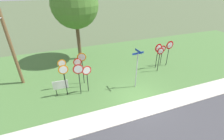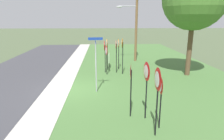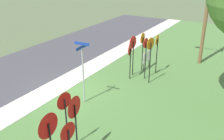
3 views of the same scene
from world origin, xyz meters
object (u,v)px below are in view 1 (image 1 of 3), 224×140
object	(u,v)px
stop_sign_center_tall	(87,73)
yield_sign_near_left	(160,54)
utility_pole	(7,37)
yield_sign_far_left	(169,47)
street_name_post	(137,66)
oak_tree_left	(75,5)
stop_sign_far_left	(63,68)
yield_sign_near_right	(158,50)
stop_sign_far_right	(79,73)
stop_sign_near_left	(82,62)
stop_sign_near_right	(64,74)
stop_sign_far_center	(78,67)
notice_board	(61,86)
yield_sign_far_right	(162,51)

from	to	relation	value
stop_sign_center_tall	yield_sign_near_left	distance (m)	7.00
utility_pole	yield_sign_far_left	bearing A→B (deg)	-5.91
utility_pole	street_name_post	bearing A→B (deg)	-22.71
street_name_post	oak_tree_left	world-z (taller)	oak_tree_left
stop_sign_far_left	oak_tree_left	xyz separation A→B (m)	(2.11, 5.19, 3.79)
oak_tree_left	yield_sign_near_right	bearing A→B (deg)	-35.58
street_name_post	oak_tree_left	distance (m)	8.53
yield_sign_near_left	stop_sign_far_left	bearing A→B (deg)	-174.31
stop_sign_far_right	yield_sign_near_right	xyz separation A→B (m)	(7.77, 1.59, 0.02)
yield_sign_far_left	street_name_post	bearing A→B (deg)	-154.77
yield_sign_near_right	yield_sign_far_left	world-z (taller)	yield_sign_far_left
street_name_post	oak_tree_left	xyz separation A→B (m)	(-3.26, 6.95, 3.72)
stop_sign_near_left	stop_sign_far_right	bearing A→B (deg)	-100.45
stop_sign_near_left	oak_tree_left	distance (m)	6.19
stop_sign_near_right	yield_sign_near_left	size ratio (longest dim) A/B	1.06
stop_sign_far_center	utility_pole	world-z (taller)	utility_pole
stop_sign_far_left	street_name_post	world-z (taller)	street_name_post
stop_sign_far_left	stop_sign_far_center	distance (m)	1.15
stop_sign_center_tall	street_name_post	distance (m)	3.82
stop_sign_far_left	yield_sign_far_left	size ratio (longest dim) A/B	0.98
yield_sign_near_left	notice_board	size ratio (longest dim) A/B	1.93
notice_board	street_name_post	bearing A→B (deg)	-6.85
utility_pole	notice_board	size ratio (longest dim) A/B	6.01
yield_sign_far_right	street_name_post	xyz separation A→B (m)	(-4.24, -2.56, 0.35)
yield_sign_far_right	utility_pole	xyz separation A→B (m)	(-12.98, 1.10, 2.54)
stop_sign_far_right	yield_sign_far_left	distance (m)	9.26
stop_sign_near_right	oak_tree_left	size ratio (longest dim) A/B	0.33
yield_sign_near_left	oak_tree_left	world-z (taller)	oak_tree_left
yield_sign_far_right	utility_pole	distance (m)	13.27
yield_sign_near_right	oak_tree_left	world-z (taller)	oak_tree_left
stop_sign_near_right	stop_sign_center_tall	size ratio (longest dim) A/B	1.14
stop_sign_center_tall	utility_pole	size ratio (longest dim) A/B	0.30
stop_sign_center_tall	yield_sign_far_left	bearing A→B (deg)	1.44
stop_sign_center_tall	stop_sign_far_right	bearing A→B (deg)	-178.47
stop_sign_far_left	stop_sign_center_tall	world-z (taller)	stop_sign_far_left
stop_sign_far_right	yield_sign_far_right	xyz separation A→B (m)	(8.59, 1.97, -0.32)
stop_sign_near_left	stop_sign_far_center	distance (m)	0.64
stop_sign_near_left	yield_sign_near_left	distance (m)	7.05
stop_sign_near_left	yield_sign_far_left	bearing A→B (deg)	12.56
stop_sign_center_tall	yield_sign_near_right	xyz separation A→B (m)	(7.16, 1.48, 0.26)
stop_sign_far_left	yield_sign_far_right	world-z (taller)	stop_sign_far_left
stop_sign_far_center	stop_sign_far_right	xyz separation A→B (m)	(-0.10, -0.90, 0.02)
yield_sign_near_right	oak_tree_left	xyz separation A→B (m)	(-6.67, 4.77, 3.72)
stop_sign_near_left	street_name_post	world-z (taller)	street_name_post
stop_sign_far_right	stop_sign_center_tall	world-z (taller)	stop_sign_far_right
stop_sign_far_right	utility_pole	distance (m)	5.80
street_name_post	yield_sign_far_left	bearing A→B (deg)	21.08
stop_sign_far_left	yield_sign_far_right	xyz separation A→B (m)	(9.61, 0.80, -0.28)
stop_sign_far_center	street_name_post	bearing A→B (deg)	-16.66
yield_sign_far_right	utility_pole	bearing A→B (deg)	-179.67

